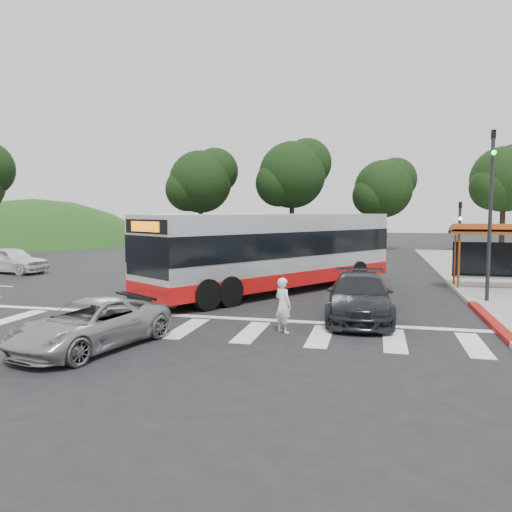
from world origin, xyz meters
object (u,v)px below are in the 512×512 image
(silver_suv_south, at_px, (90,324))
(transit_bus, at_px, (277,253))
(dark_sedan, at_px, (359,297))
(pedestrian, at_px, (283,305))

(silver_suv_south, bearing_deg, transit_bus, 89.12)
(transit_bus, xyz_separation_m, silver_suv_south, (-2.80, -10.25, -1.08))
(transit_bus, relative_size, dark_sedan, 2.60)
(transit_bus, distance_m, pedestrian, 7.68)
(transit_bus, bearing_deg, silver_suv_south, -72.73)
(pedestrian, relative_size, silver_suv_south, 0.36)
(pedestrian, relative_size, dark_sedan, 0.32)
(transit_bus, xyz_separation_m, pedestrian, (1.65, -7.45, -0.90))
(transit_bus, xyz_separation_m, dark_sedan, (3.73, -5.03, -0.96))
(transit_bus, height_order, silver_suv_south, transit_bus)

